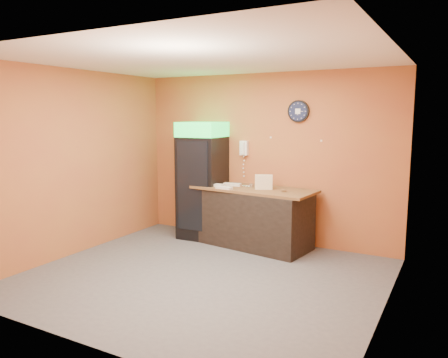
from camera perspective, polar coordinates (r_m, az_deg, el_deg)
The scene contains 15 objects.
floor at distance 5.91m, azimuth -2.74°, elevation -12.63°, with size 4.50×4.50×0.00m, color #47474C.
back_wall at distance 7.33m, azimuth 5.38°, elevation 2.72°, with size 4.50×0.02×2.80m, color #AC6630.
left_wall at distance 7.00m, azimuth -18.74°, elevation 2.05°, with size 0.02×4.00×2.80m, color #AC6630.
right_wall at distance 4.80m, azimuth 20.73°, elevation -0.76°, with size 0.02×4.00×2.80m, color #AC6630.
ceiling at distance 5.56m, azimuth -2.94°, elevation 15.42°, with size 4.50×4.00×0.02m, color white.
beverage_cooler at distance 7.50m, azimuth -2.98°, elevation -0.39°, with size 0.73×0.75×2.00m.
prep_counter at distance 7.13m, azimuth 3.82°, elevation -5.12°, with size 1.83×0.81×0.91m, color black.
wall_clock at distance 7.06m, azimuth 9.69°, elevation 8.71°, with size 0.35×0.06×0.35m.
wall_phone at distance 7.42m, azimuth 2.61°, elevation 4.06°, with size 0.13×0.11×0.25m.
butcher_paper at distance 7.03m, azimuth 3.86°, elevation -1.34°, with size 1.97×0.81×0.04m, color brown.
sub_roll_stack at distance 6.90m, azimuth 5.21°, elevation -0.41°, with size 0.29×0.20×0.23m.
wrapped_sandwich_left at distance 7.18m, azimuth -1.06°, elevation -0.79°, with size 0.29×0.11×0.04m, color silver.
wrapped_sandwich_mid at distance 6.92m, azimuth 0.01°, elevation -1.15°, with size 0.27×0.11×0.04m, color silver.
wrapped_sandwich_right at distance 7.24m, azimuth 1.11°, elevation -0.72°, with size 0.29×0.11×0.04m, color silver.
kitchen_tool at distance 7.09m, azimuth 3.61°, elevation -0.83°, with size 0.06×0.06×0.06m, color silver.
Camera 1 is at (2.89, -4.70, 2.11)m, focal length 35.00 mm.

